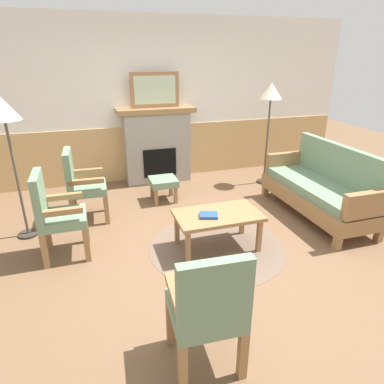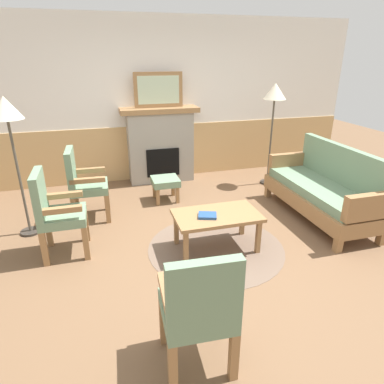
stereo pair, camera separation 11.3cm
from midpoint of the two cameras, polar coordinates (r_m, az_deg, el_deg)
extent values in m
plane|color=brown|center=(4.03, 2.19, -9.10)|extent=(14.00, 14.00, 0.00)
cube|color=white|center=(6.01, -5.52, 15.06)|extent=(7.20, 0.12, 2.70)
cube|color=tan|center=(6.11, -5.10, 6.82)|extent=(7.20, 0.02, 0.95)
cube|color=gray|center=(5.91, -4.80, 7.54)|extent=(1.10, 0.36, 1.20)
cube|color=black|center=(5.79, -4.35, 4.97)|extent=(0.56, 0.02, 0.48)
cube|color=olive|center=(5.78, -5.01, 13.69)|extent=(1.30, 0.44, 0.08)
cube|color=olive|center=(5.74, -5.12, 16.85)|extent=(0.80, 0.03, 0.56)
cube|color=#B2C6A8|center=(5.72, -5.08, 16.83)|extent=(0.68, 0.01, 0.44)
cube|color=olive|center=(5.47, 13.30, 0.04)|extent=(0.08, 0.08, 0.16)
cube|color=olive|center=(4.24, 24.16, -8.25)|extent=(0.08, 0.08, 0.16)
cube|color=olive|center=(5.78, 18.53, 0.66)|extent=(0.08, 0.08, 0.16)
cube|color=olive|center=(4.63, 29.96, -6.78)|extent=(0.08, 0.08, 0.16)
cube|color=olive|center=(4.92, 21.19, -1.22)|extent=(0.70, 1.80, 0.20)
cube|color=gray|center=(4.86, 21.44, 0.51)|extent=(0.60, 1.70, 0.12)
cube|color=gray|center=(4.95, 24.74, 4.18)|extent=(0.10, 1.70, 0.50)
cube|color=olive|center=(5.48, 16.43, 4.76)|extent=(0.60, 0.10, 0.30)
cube|color=olive|center=(4.24, 28.34, -2.23)|extent=(0.60, 0.10, 0.30)
cube|color=olive|center=(3.61, -0.14, -9.43)|extent=(0.05, 0.05, 0.40)
cube|color=olive|center=(3.89, 11.97, -7.45)|extent=(0.05, 0.05, 0.40)
cube|color=olive|center=(3.97, -1.87, -6.22)|extent=(0.05, 0.05, 0.40)
cube|color=olive|center=(4.23, 9.27, -4.66)|extent=(0.05, 0.05, 0.40)
cube|color=olive|center=(3.80, 5.08, -3.98)|extent=(0.96, 0.56, 0.04)
cylinder|color=brown|center=(4.00, 4.87, -9.34)|extent=(1.58, 1.58, 0.01)
cube|color=navy|center=(3.71, 3.51, -4.00)|extent=(0.24, 0.22, 0.03)
cube|color=olive|center=(5.02, -5.16, -0.85)|extent=(0.05, 0.05, 0.26)
cube|color=olive|center=(5.08, -1.84, -0.49)|extent=(0.05, 0.05, 0.26)
cube|color=olive|center=(5.30, -5.78, 0.38)|extent=(0.05, 0.05, 0.26)
cube|color=olive|center=(5.35, -2.63, 0.71)|extent=(0.05, 0.05, 0.26)
cube|color=gray|center=(5.12, -3.90, 1.82)|extent=(0.40, 0.40, 0.10)
cube|color=olive|center=(4.22, -16.77, -5.47)|extent=(0.06, 0.06, 0.40)
cube|color=olive|center=(3.85, -16.71, -8.30)|extent=(0.06, 0.06, 0.40)
cube|color=olive|center=(4.25, -22.43, -6.02)|extent=(0.06, 0.06, 0.40)
cube|color=olive|center=(3.89, -22.95, -8.87)|extent=(0.06, 0.06, 0.40)
cube|color=gray|center=(3.93, -20.19, -3.93)|extent=(0.48, 0.48, 0.10)
cube|color=gray|center=(3.85, -23.71, -0.33)|extent=(0.08, 0.48, 0.48)
cube|color=olive|center=(4.05, -20.37, -0.53)|extent=(0.44, 0.07, 0.06)
cube|color=olive|center=(3.68, -20.69, -2.91)|extent=(0.44, 0.07, 0.06)
cube|color=olive|center=(4.97, -13.57, -0.80)|extent=(0.06, 0.06, 0.40)
cube|color=olive|center=(4.58, -13.41, -2.80)|extent=(0.06, 0.06, 0.40)
cube|color=olive|center=(4.99, -18.37, -1.25)|extent=(0.06, 0.06, 0.40)
cube|color=olive|center=(4.61, -18.63, -3.28)|extent=(0.06, 0.06, 0.40)
cube|color=gray|center=(4.69, -16.32, 0.79)|extent=(0.49, 0.49, 0.10)
cube|color=gray|center=(4.61, -19.18, 3.91)|extent=(0.09, 0.48, 0.48)
cube|color=olive|center=(4.83, -16.50, 3.53)|extent=(0.44, 0.08, 0.06)
cube|color=olive|center=(4.44, -16.60, 1.90)|extent=(0.44, 0.08, 0.06)
cube|color=olive|center=(2.77, -3.59, -21.03)|extent=(0.06, 0.06, 0.40)
cube|color=olive|center=(2.84, 5.33, -19.71)|extent=(0.06, 0.06, 0.40)
cube|color=olive|center=(2.48, -1.82, -27.57)|extent=(0.06, 0.06, 0.40)
cube|color=olive|center=(2.56, 8.47, -25.75)|extent=(0.06, 0.06, 0.40)
cube|color=gray|center=(2.48, 2.19, -19.37)|extent=(0.51, 0.51, 0.10)
cube|color=gray|center=(2.14, 3.72, -17.02)|extent=(0.48, 0.11, 0.48)
cube|color=olive|center=(2.33, -2.85, -16.97)|extent=(0.09, 0.44, 0.06)
cube|color=olive|center=(2.42, 7.13, -15.52)|extent=(0.09, 0.44, 0.06)
cylinder|color=#332D28|center=(6.07, 13.10, 1.64)|extent=(0.24, 0.24, 0.03)
cylinder|color=#4C473D|center=(5.87, 13.70, 8.19)|extent=(0.03, 0.03, 1.40)
cone|color=beige|center=(5.73, 14.47, 16.20)|extent=(0.36, 0.36, 0.25)
cylinder|color=#332D28|center=(4.73, -25.04, -6.09)|extent=(0.24, 0.24, 0.03)
cylinder|color=#4C473D|center=(4.46, -26.51, 2.05)|extent=(0.03, 0.03, 1.40)
cone|color=beige|center=(4.28, -28.43, 12.44)|extent=(0.36, 0.36, 0.25)
camera|label=1|loc=(0.06, -89.21, 0.32)|focal=31.50mm
camera|label=2|loc=(0.06, 90.79, -0.32)|focal=31.50mm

